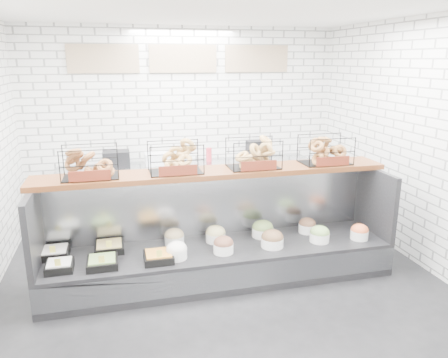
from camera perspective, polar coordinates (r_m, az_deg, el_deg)
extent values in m
plane|color=black|center=(5.04, 0.31, -14.27)|extent=(5.50, 5.50, 0.00)
cube|color=white|center=(7.15, -5.19, 7.33)|extent=(5.00, 0.02, 3.00)
cube|color=white|center=(5.65, 25.80, 3.71)|extent=(0.02, 5.50, 3.00)
cube|color=white|center=(4.41, 0.37, 21.97)|extent=(5.00, 5.50, 0.02)
cube|color=tan|center=(6.96, -15.50, 14.90)|extent=(1.05, 0.03, 0.42)
cube|color=tan|center=(7.05, -5.35, 15.38)|extent=(1.05, 0.03, 0.42)
cube|color=tan|center=(7.33, 4.30, 15.40)|extent=(1.05, 0.03, 0.42)
cube|color=black|center=(5.20, -0.52, -10.77)|extent=(4.00, 0.90, 0.40)
cube|color=#93969B|center=(4.82, 0.72, -12.77)|extent=(4.00, 0.03, 0.28)
cube|color=#93969B|center=(5.35, -1.57, -3.09)|extent=(4.00, 0.08, 0.80)
cube|color=black|center=(4.93, -23.54, -6.07)|extent=(0.06, 0.90, 0.80)
cube|color=black|center=(5.73, 19.00, -2.67)|extent=(0.06, 0.90, 0.80)
cube|color=black|center=(4.87, -20.68, -10.65)|extent=(0.27, 0.27, 0.08)
cube|color=silver|center=(4.85, -20.71, -10.28)|extent=(0.23, 0.23, 0.04)
cube|color=#F3E754|center=(4.74, -20.90, -10.17)|extent=(0.06, 0.01, 0.08)
cube|color=black|center=(5.20, -21.26, -9.00)|extent=(0.31, 0.31, 0.08)
cube|color=white|center=(5.19, -21.29, -8.65)|extent=(0.26, 0.26, 0.04)
cube|color=#F3E754|center=(5.07, -21.50, -8.57)|extent=(0.06, 0.01, 0.08)
cube|color=black|center=(4.81, -15.59, -10.49)|extent=(0.31, 0.31, 0.08)
cube|color=#74994D|center=(4.80, -15.62, -10.12)|extent=(0.27, 0.27, 0.04)
cube|color=#F3E754|center=(4.67, -15.70, -10.08)|extent=(0.06, 0.01, 0.08)
cube|color=black|center=(5.15, -14.73, -8.64)|extent=(0.32, 0.32, 0.08)
cube|color=#D7BE6D|center=(5.14, -14.76, -8.28)|extent=(0.27, 0.27, 0.04)
cube|color=#F3E754|center=(5.02, -14.81, -8.21)|extent=(0.06, 0.01, 0.08)
cube|color=black|center=(4.81, -8.55, -10.07)|extent=(0.31, 0.31, 0.08)
cube|color=orange|center=(4.80, -8.56, -9.69)|extent=(0.26, 0.26, 0.04)
cube|color=#F3E754|center=(4.68, -8.46, -9.64)|extent=(0.06, 0.01, 0.08)
cylinder|color=white|center=(4.84, -6.20, -9.66)|extent=(0.23, 0.23, 0.11)
ellipsoid|color=white|center=(4.81, -6.22, -9.01)|extent=(0.22, 0.22, 0.16)
cylinder|color=white|center=(5.18, -6.50, -7.90)|extent=(0.23, 0.23, 0.11)
ellipsoid|color=tan|center=(5.16, -6.52, -7.28)|extent=(0.23, 0.23, 0.16)
cylinder|color=white|center=(4.94, -0.07, -9.00)|extent=(0.23, 0.23, 0.11)
ellipsoid|color=brown|center=(4.91, -0.07, -8.36)|extent=(0.22, 0.22, 0.16)
cylinder|color=white|center=(5.23, -1.10, -7.58)|extent=(0.24, 0.24, 0.11)
ellipsoid|color=#D5C783|center=(5.20, -1.10, -6.97)|extent=(0.23, 0.23, 0.16)
cylinder|color=white|center=(5.12, 6.31, -8.20)|extent=(0.26, 0.26, 0.11)
ellipsoid|color=brown|center=(5.09, 6.33, -7.58)|extent=(0.26, 0.26, 0.18)
cylinder|color=white|center=(5.39, 5.06, -6.91)|extent=(0.26, 0.26, 0.11)
ellipsoid|color=olive|center=(5.37, 5.08, -6.32)|extent=(0.26, 0.26, 0.18)
cylinder|color=white|center=(5.34, 12.36, -7.42)|extent=(0.23, 0.23, 0.11)
ellipsoid|color=#759C4F|center=(5.32, 12.39, -6.82)|extent=(0.23, 0.23, 0.16)
cylinder|color=white|center=(5.59, 10.80, -6.31)|extent=(0.21, 0.21, 0.11)
ellipsoid|color=brown|center=(5.56, 10.83, -5.74)|extent=(0.21, 0.21, 0.15)
cylinder|color=white|center=(5.54, 17.26, -6.94)|extent=(0.21, 0.21, 0.11)
ellipsoid|color=orange|center=(5.52, 17.30, -6.37)|extent=(0.21, 0.21, 0.15)
cube|color=#49220F|center=(5.05, -1.13, 0.88)|extent=(4.10, 0.50, 0.06)
cube|color=black|center=(4.89, -17.12, 2.12)|extent=(0.60, 0.38, 0.34)
cube|color=#602011|center=(4.72, -17.13, 0.40)|extent=(0.42, 0.02, 0.11)
cube|color=black|center=(4.92, -6.38, 2.80)|extent=(0.60, 0.38, 0.34)
cube|color=#602011|center=(4.75, -6.01, 1.11)|extent=(0.42, 0.02, 0.11)
cube|color=black|center=(5.12, 3.89, 3.36)|extent=(0.60, 0.38, 0.34)
cube|color=#602011|center=(4.96, 4.58, 1.75)|extent=(0.42, 0.02, 0.11)
cube|color=black|center=(5.47, 13.12, 3.77)|extent=(0.60, 0.38, 0.34)
cube|color=#602011|center=(5.32, 14.03, 2.27)|extent=(0.42, 0.02, 0.11)
cube|color=#93969B|center=(7.06, -4.58, -1.48)|extent=(4.00, 0.60, 0.90)
cube|color=black|center=(6.89, -13.89, 2.59)|extent=(0.40, 0.30, 0.24)
cube|color=silver|center=(6.91, -8.81, 2.63)|extent=(0.35, 0.28, 0.18)
cylinder|color=#C5313E|center=(7.03, -1.99, 3.19)|extent=(0.09, 0.09, 0.22)
cube|color=black|center=(7.20, 4.30, 3.78)|extent=(0.30, 0.30, 0.30)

